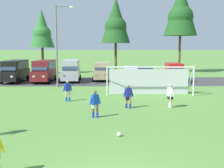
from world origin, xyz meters
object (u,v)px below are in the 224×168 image
object	(u,v)px
soccer_ball	(119,134)
soccer_goal	(149,80)
player_winger_right	(170,96)
parked_car_slot_far_right	(174,72)
player_defender_far	(128,96)
player_striker_near	(68,91)
parked_car_slot_center_right	(131,74)
parked_car_slot_center_left	(71,70)
player_midfield_center	(95,104)
parked_car_slot_left	(44,71)
parked_car_slot_center	(102,71)
street_lamp	(58,45)
parked_car_slot_right	(144,74)
parked_car_slot_far_left	(15,71)

from	to	relation	value
soccer_ball	soccer_goal	size ratio (longest dim) A/B	0.03
player_winger_right	parked_car_slot_far_right	distance (m)	14.64
soccer_ball	player_defender_far	distance (m)	6.34
player_striker_near	parked_car_slot_center_right	size ratio (longest dim) A/B	0.39
soccer_goal	player_striker_near	world-z (taller)	soccer_goal
soccer_goal	parked_car_slot_center_left	size ratio (longest dim) A/B	1.52
soccer_goal	player_midfield_center	world-z (taller)	soccer_goal
soccer_ball	parked_car_slot_left	size ratio (longest dim) A/B	0.05
player_midfield_center	parked_car_slot_left	size ratio (longest dim) A/B	0.34
parked_car_slot_center_left	parked_car_slot_center	xyz separation A→B (m)	(3.59, 1.04, -0.23)
parked_car_slot_left	parked_car_slot_far_right	size ratio (longest dim) A/B	1.04
soccer_goal	parked_car_slot_center_left	xyz separation A→B (m)	(-8.02, 9.16, 0.05)
player_defender_far	street_lamp	world-z (taller)	street_lamp
parked_car_slot_center	player_midfield_center	bearing A→B (deg)	-89.60
player_winger_right	parked_car_slot_center_left	bearing A→B (deg)	121.04
parked_car_slot_center	parked_car_slot_right	distance (m)	5.24
parked_car_slot_far_left	parked_car_slot_center_right	xyz separation A→B (m)	(13.47, 1.20, -0.47)
player_striker_near	parked_car_slot_far_left	world-z (taller)	parked_car_slot_far_left
player_defender_far	parked_car_slot_center_right	xyz separation A→B (m)	(1.25, 15.27, 0.05)
player_defender_far	player_winger_right	bearing A→B (deg)	3.62
player_defender_far	street_lamp	xyz separation A→B (m)	(-6.53, 10.38, 3.42)
player_midfield_center	parked_car_slot_left	distance (m)	18.04
soccer_ball	parked_car_slot_far_left	world-z (taller)	parked_car_slot_far_left
parked_car_slot_right	player_striker_near	bearing A→B (deg)	-121.40
soccer_ball	player_midfield_center	world-z (taller)	player_midfield_center
parked_car_slot_center	parked_car_slot_right	bearing A→B (deg)	-15.22
parked_car_slot_center_right	player_winger_right	bearing A→B (deg)	-83.71
street_lamp	soccer_goal	bearing A→B (deg)	-28.78
parked_car_slot_center_left	parked_car_slot_center	distance (m)	3.74
parked_car_slot_right	parked_car_slot_left	bearing A→B (deg)	-178.56
player_winger_right	parked_car_slot_left	xyz separation A→B (m)	(-11.78, 13.95, 0.52)
soccer_goal	parked_car_slot_center_left	distance (m)	12.17
player_striker_near	parked_car_slot_center	size ratio (longest dim) A/B	0.35
player_winger_right	parked_car_slot_far_left	size ratio (longest dim) A/B	0.33
soccer_goal	parked_car_slot_center_right	size ratio (longest dim) A/B	1.77
parked_car_slot_far_right	player_striker_near	bearing A→B (deg)	-131.98
parked_car_slot_far_right	parked_car_slot_center_right	bearing A→B (deg)	170.55
player_striker_near	player_winger_right	world-z (taller)	same
soccer_goal	street_lamp	xyz separation A→B (m)	(-8.70, 4.78, 2.95)
player_midfield_center	player_winger_right	xyz separation A→B (m)	(5.06, 2.78, 0.00)
parked_car_slot_left	parked_car_slot_center_right	world-z (taller)	parked_car_slot_left
parked_car_slot_far_left	parked_car_slot_center_right	world-z (taller)	parked_car_slot_far_left
player_defender_far	parked_car_slot_center	bearing A→B (deg)	98.18
player_defender_far	parked_car_slot_far_left	size ratio (longest dim) A/B	0.33
parked_car_slot_center	street_lamp	bearing A→B (deg)	-128.18
player_winger_right	parked_car_slot_far_right	world-z (taller)	parked_car_slot_far_right
player_winger_right	parked_car_slot_center	size ratio (longest dim) A/B	0.35
soccer_goal	street_lamp	bearing A→B (deg)	151.22
soccer_ball	player_midfield_center	bearing A→B (deg)	109.92
parked_car_slot_center_left	parked_car_slot_right	bearing A→B (deg)	-2.22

